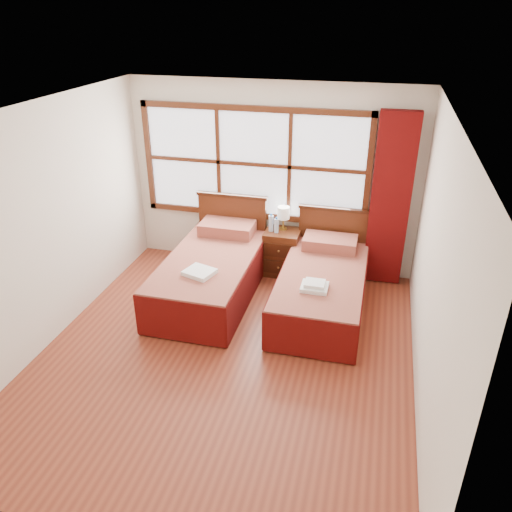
# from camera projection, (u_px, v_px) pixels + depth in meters

# --- Properties ---
(floor) EXTENTS (4.50, 4.50, 0.00)m
(floor) POSITION_uv_depth(u_px,v_px,m) (226.00, 354.00, 5.50)
(floor) COLOR brown
(floor) RESTS_ON ground
(ceiling) EXTENTS (4.50, 4.50, 0.00)m
(ceiling) POSITION_uv_depth(u_px,v_px,m) (218.00, 113.00, 4.32)
(ceiling) COLOR white
(ceiling) RESTS_ON wall_back
(wall_back) EXTENTS (4.00, 0.00, 4.00)m
(wall_back) POSITION_uv_depth(u_px,v_px,m) (272.00, 179.00, 6.86)
(wall_back) COLOR silver
(wall_back) RESTS_ON floor
(wall_left) EXTENTS (0.00, 4.50, 4.50)m
(wall_left) POSITION_uv_depth(u_px,v_px,m) (45.00, 228.00, 5.35)
(wall_left) COLOR silver
(wall_left) RESTS_ON floor
(wall_right) EXTENTS (0.00, 4.50, 4.50)m
(wall_right) POSITION_uv_depth(u_px,v_px,m) (435.00, 272.00, 4.47)
(wall_right) COLOR silver
(wall_right) RESTS_ON floor
(window) EXTENTS (3.16, 0.06, 1.56)m
(window) POSITION_uv_depth(u_px,v_px,m) (254.00, 164.00, 6.79)
(window) COLOR white
(window) RESTS_ON wall_back
(curtain) EXTENTS (0.50, 0.16, 2.30)m
(curtain) POSITION_uv_depth(u_px,v_px,m) (390.00, 201.00, 6.44)
(curtain) COLOR #5F0909
(curtain) RESTS_ON wall_back
(bed_left) EXTENTS (1.09, 2.12, 1.06)m
(bed_left) POSITION_uv_depth(u_px,v_px,m) (212.00, 272.00, 6.51)
(bed_left) COLOR #37180B
(bed_left) RESTS_ON floor
(bed_right) EXTENTS (1.03, 2.05, 1.00)m
(bed_right) POSITION_uv_depth(u_px,v_px,m) (322.00, 287.00, 6.20)
(bed_right) COLOR #37180B
(bed_right) RESTS_ON floor
(nightstand) EXTENTS (0.48, 0.47, 0.64)m
(nightstand) POSITION_uv_depth(u_px,v_px,m) (282.00, 252.00, 7.03)
(nightstand) COLOR #4D2311
(nightstand) RESTS_ON floor
(towels_left) EXTENTS (0.41, 0.38, 0.05)m
(towels_left) POSITION_uv_depth(u_px,v_px,m) (200.00, 272.00, 5.94)
(towels_left) COLOR white
(towels_left) RESTS_ON bed_left
(towels_right) EXTENTS (0.31, 0.27, 0.09)m
(towels_right) POSITION_uv_depth(u_px,v_px,m) (315.00, 286.00, 5.69)
(towels_right) COLOR white
(towels_right) RESTS_ON bed_right
(lamp) EXTENTS (0.17, 0.17, 0.33)m
(lamp) POSITION_uv_depth(u_px,v_px,m) (284.00, 214.00, 6.86)
(lamp) COLOR gold
(lamp) RESTS_ON nightstand
(bottle_near) EXTENTS (0.07, 0.07, 0.26)m
(bottle_near) POSITION_uv_depth(u_px,v_px,m) (271.00, 223.00, 6.85)
(bottle_near) COLOR silver
(bottle_near) RESTS_ON nightstand
(bottle_far) EXTENTS (0.06, 0.06, 0.23)m
(bottle_far) POSITION_uv_depth(u_px,v_px,m) (276.00, 226.00, 6.81)
(bottle_far) COLOR silver
(bottle_far) RESTS_ON nightstand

